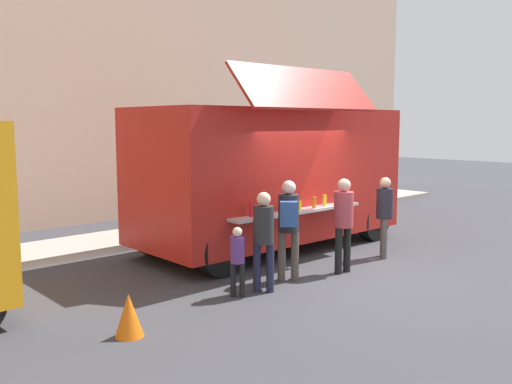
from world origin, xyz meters
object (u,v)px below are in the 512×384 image
food_truck_main (271,173)px  customer_rear_waiting (264,233)px  traffic_cone_orange (129,315)px  child_near_queue (238,255)px  trash_bin (302,197)px  customer_front_ordering (343,217)px  customer_mid_with_backpack (289,220)px  customer_extra_browsing (384,210)px

food_truck_main → customer_rear_waiting: 3.21m
food_truck_main → customer_rear_waiting: size_ratio=3.71×
traffic_cone_orange → child_near_queue: 2.08m
trash_bin → traffic_cone_orange: bearing=-151.4°
food_truck_main → traffic_cone_orange: food_truck_main is taller
traffic_cone_orange → customer_front_ordering: bearing=-0.4°
trash_bin → customer_front_ordering: size_ratio=0.61×
food_truck_main → customer_rear_waiting: (-2.31, -2.12, -0.65)m
traffic_cone_orange → trash_bin: (8.44, 4.59, 0.24)m
trash_bin → child_near_queue: child_near_queue is taller
customer_rear_waiting → trash_bin: bearing=-3.7°
traffic_cone_orange → trash_bin: bearing=28.6°
child_near_queue → customer_mid_with_backpack: bearing=-33.9°
customer_mid_with_backpack → customer_extra_browsing: customer_mid_with_backpack is taller
customer_front_ordering → customer_extra_browsing: size_ratio=1.06×
trash_bin → customer_front_ordering: bearing=-131.9°
trash_bin → customer_rear_waiting: (-5.94, -4.45, 0.44)m
customer_mid_with_backpack → child_near_queue: size_ratio=1.57×
food_truck_main → trash_bin: bearing=34.1°
customer_front_ordering → child_near_queue: 2.31m
traffic_cone_orange → food_truck_main: bearing=25.3°
customer_extra_browsing → trash_bin: bearing=-67.3°
customer_extra_browsing → child_near_queue: bearing=51.2°
customer_rear_waiting → customer_extra_browsing: customer_extra_browsing is taller
traffic_cone_orange → customer_front_ordering: customer_front_ordering is taller
customer_extra_browsing → food_truck_main: bearing=-12.3°
customer_mid_with_backpack → customer_extra_browsing: 2.57m
traffic_cone_orange → trash_bin: size_ratio=0.54×
customer_front_ordering → customer_rear_waiting: customer_front_ordering is taller
trash_bin → child_near_queue: bearing=-145.8°
trash_bin → customer_extra_browsing: 5.23m
customer_front_ordering → customer_mid_with_backpack: size_ratio=0.99×
food_truck_main → customer_front_ordering: 2.43m
child_near_queue → traffic_cone_orange: bearing=150.3°
traffic_cone_orange → customer_mid_with_backpack: bearing=5.3°
food_truck_main → child_near_queue: food_truck_main is taller
food_truck_main → customer_mid_with_backpack: food_truck_main is taller
traffic_cone_orange → child_near_queue: bearing=6.8°
customer_mid_with_backpack → trash_bin: bearing=-4.0°
trash_bin → customer_mid_with_backpack: 6.77m
child_near_queue → food_truck_main: bearing=-0.3°
trash_bin → customer_rear_waiting: 7.43m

